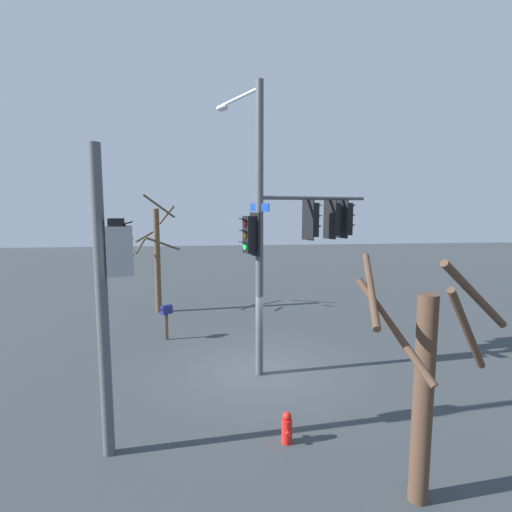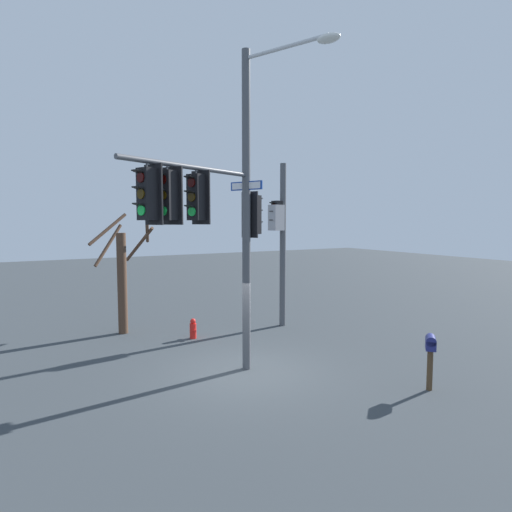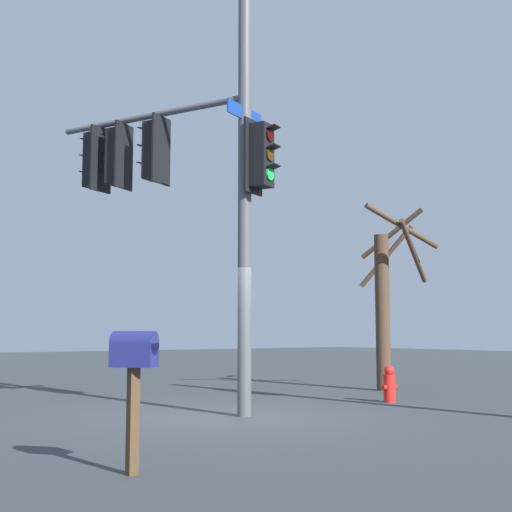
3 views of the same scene
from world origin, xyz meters
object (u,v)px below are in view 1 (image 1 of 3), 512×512
at_px(mailbox, 166,312).
at_px(bare_tree_across_street, 423,383).
at_px(bare_tree_behind_pole, 157,256).
at_px(fire_hydrant, 287,428).

relative_size(mailbox, bare_tree_across_street, 0.31).
bearing_deg(bare_tree_behind_pole, fire_hydrant, -159.60).
height_order(fire_hydrant, bare_tree_across_street, bare_tree_across_street).
relative_size(bare_tree_behind_pole, bare_tree_across_street, 1.27).
height_order(mailbox, bare_tree_behind_pole, bare_tree_behind_pole).
distance_m(fire_hydrant, mailbox, 8.15).
bearing_deg(mailbox, bare_tree_across_street, 168.79).
height_order(fire_hydrant, mailbox, mailbox).
bearing_deg(fire_hydrant, mailbox, 25.05).
distance_m(bare_tree_behind_pole, bare_tree_across_street, 15.03).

